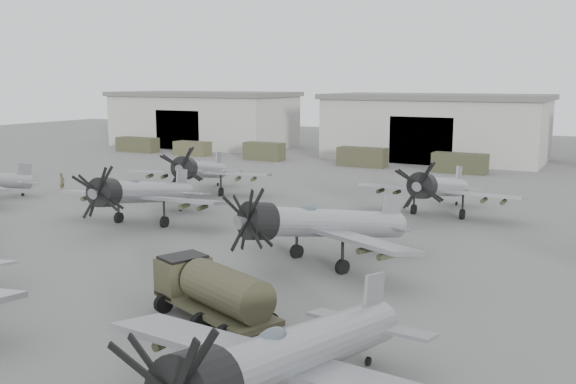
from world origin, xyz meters
name	(u,v)px	position (x,y,z in m)	size (l,w,h in m)	color
ground	(109,286)	(0.00, 0.00, 0.00)	(220.00, 220.00, 0.00)	#5B5B59
hangar_left	(203,119)	(-38.00, 61.96, 4.37)	(29.00, 14.80, 8.70)	#B3B2A7
hangar_center	(436,127)	(0.00, 61.96, 4.37)	(29.00, 14.80, 8.70)	#B3B2A7
support_truck_0	(138,145)	(-41.55, 50.00, 1.07)	(6.66, 2.20, 2.14)	#3E3D28
support_truck_1	(192,148)	(-31.52, 50.00, 0.98)	(5.26, 2.20, 1.96)	#48472F
support_truck_2	(264,151)	(-19.75, 50.00, 1.17)	(5.41, 2.20, 2.35)	#3F4029
support_truck_3	(362,157)	(-5.77, 50.00, 1.17)	(6.04, 2.20, 2.34)	#3C3B27
support_truck_4	(460,163)	(6.18, 50.00, 1.14)	(6.17, 2.20, 2.27)	#383925
aircraft_near_2	(285,358)	(14.63, -8.08, 2.42)	(13.34, 12.00, 5.31)	gray
aircraft_mid_1	(139,193)	(-8.08, 11.78, 2.39)	(13.23, 11.90, 5.26)	gray
aircraft_mid_2	(317,224)	(7.82, 8.40, 2.45)	(13.13, 11.92, 5.39)	#95979D
aircraft_far_0	(199,170)	(-11.49, 23.94, 2.40)	(13.18, 11.87, 5.27)	gray
aircraft_far_1	(438,187)	(10.32, 24.93, 2.33)	(12.78, 11.50, 5.12)	#9B9EA3
fuel_tanker	(213,289)	(7.59, -1.56, 1.52)	(7.20, 4.67, 2.64)	#3A3926
tug_trailer	(128,189)	(-17.64, 21.14, 0.49)	(6.59, 1.69, 1.31)	#454A30
ground_crew	(62,182)	(-24.74, 19.89, 0.87)	(0.63, 0.42, 1.74)	#44412C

